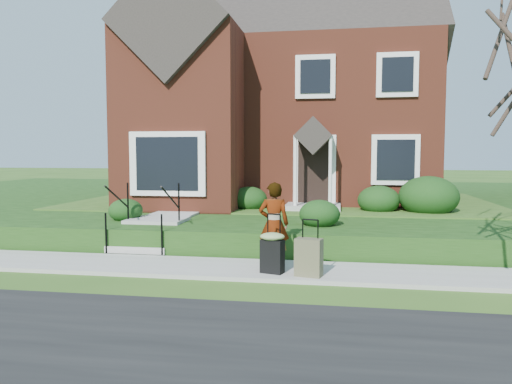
% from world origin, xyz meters
% --- Properties ---
extents(ground, '(120.00, 120.00, 0.00)m').
position_xyz_m(ground, '(0.00, 0.00, 0.00)').
color(ground, '#2D5119').
rests_on(ground, ground).
extents(sidewalk, '(60.00, 1.60, 0.08)m').
position_xyz_m(sidewalk, '(0.00, 0.00, 0.04)').
color(sidewalk, '#9E9B93').
rests_on(sidewalk, ground).
extents(terrace, '(44.00, 20.00, 0.60)m').
position_xyz_m(terrace, '(4.00, 10.90, 0.30)').
color(terrace, '#17390F').
rests_on(terrace, ground).
extents(walkway, '(1.20, 6.00, 0.06)m').
position_xyz_m(walkway, '(-2.50, 5.00, 0.63)').
color(walkway, '#9E9B93').
rests_on(walkway, terrace).
extents(main_house, '(10.40, 10.20, 9.40)m').
position_xyz_m(main_house, '(-0.21, 9.61, 5.26)').
color(main_house, brown).
rests_on(main_house, terrace).
extents(front_steps, '(1.40, 2.02, 1.50)m').
position_xyz_m(front_steps, '(-2.50, 1.84, 0.47)').
color(front_steps, '#9E9B93').
rests_on(front_steps, ground).
extents(foundation_shrubs, '(9.86, 4.30, 1.18)m').
position_xyz_m(foundation_shrubs, '(1.57, 4.90, 1.08)').
color(foundation_shrubs, '#103711').
rests_on(foundation_shrubs, terrace).
extents(woman, '(0.65, 0.47, 1.65)m').
position_xyz_m(woman, '(0.68, 0.30, 0.91)').
color(woman, '#999999').
rests_on(woman, sidewalk).
extents(suitcase_black, '(0.55, 0.49, 1.11)m').
position_xyz_m(suitcase_black, '(0.74, -0.36, 0.51)').
color(suitcase_black, black).
rests_on(suitcase_black, sidewalk).
extents(suitcase_olive, '(0.53, 0.37, 1.04)m').
position_xyz_m(suitcase_olive, '(1.42, -0.49, 0.43)').
color(suitcase_olive, brown).
rests_on(suitcase_olive, sidewalk).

